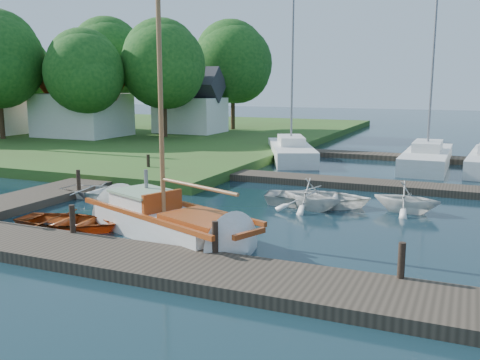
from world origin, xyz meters
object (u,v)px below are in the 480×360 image
at_px(tree_7, 233,63).
at_px(house_c, 190,107).
at_px(dinghy, 68,219).
at_px(tender_c, 318,195).
at_px(mooring_post_4, 78,180).
at_px(tender_d, 407,196).
at_px(house_a, 82,103).
at_px(tree_4, 108,61).
at_px(mooring_post_2, 215,237).
at_px(tree_5, 21,72).
at_px(marina_boat_2, 427,156).
at_px(tender_b, 311,193).
at_px(sailboat, 171,225).
at_px(tender_a, 100,189).
at_px(tree_2, 85,72).
at_px(mooring_post_1, 72,219).
at_px(tree_3, 164,65).
at_px(mooring_post_3, 401,260).
at_px(mooring_post_5, 148,163).
at_px(marina_boat_0, 291,150).

bearing_deg(tree_7, house_c, -116.31).
height_order(dinghy, tender_c, tender_c).
distance_m(mooring_post_4, tender_d, 12.53).
height_order(house_a, tree_4, tree_4).
relative_size(mooring_post_2, tree_5, 0.10).
bearing_deg(marina_boat_2, tender_b, 166.41).
bearing_deg(tender_b, tree_5, 76.95).
relative_size(sailboat, tender_a, 3.00).
bearing_deg(marina_boat_2, sailboat, 161.34).
height_order(tender_b, tender_d, tender_b).
relative_size(house_a, tree_7, 0.67).
distance_m(marina_boat_2, house_a, 25.28).
xyz_separation_m(tender_d, tree_7, (-17.27, 23.51, 5.60)).
bearing_deg(tender_d, tender_c, 102.26).
height_order(tender_a, tree_2, tree_2).
height_order(mooring_post_1, house_c, house_c).
height_order(tender_c, tree_3, tree_3).
distance_m(marina_boat_2, house_c, 20.90).
relative_size(mooring_post_1, mooring_post_3, 1.00).
xyz_separation_m(mooring_post_4, tender_c, (9.13, 2.30, -0.30)).
relative_size(tender_c, tree_4, 0.40).
bearing_deg(tender_b, tree_7, 46.78).
xyz_separation_m(tree_4, tree_7, (10.00, 4.00, -0.17)).
bearing_deg(sailboat, mooring_post_4, 173.84).
bearing_deg(mooring_post_1, mooring_post_4, 128.66).
xyz_separation_m(mooring_post_1, house_a, (-17.00, 21.00, 2.26)).
xyz_separation_m(mooring_post_4, tender_b, (9.09, 1.62, -0.08)).
bearing_deg(dinghy, tender_b, -54.18).
bearing_deg(tree_3, house_c, 90.03).
height_order(house_a, tree_5, tree_5).
xyz_separation_m(mooring_post_5, tree_2, (-11.00, 9.05, 4.55)).
distance_m(mooring_post_5, sailboat, 10.41).
bearing_deg(marina_boat_0, tree_5, 52.61).
bearing_deg(tender_b, mooring_post_2, -168.24).
distance_m(tender_a, tree_4, 27.61).
bearing_deg(tender_b, tree_2, 75.07).
height_order(mooring_post_4, tree_2, tree_2).
relative_size(mooring_post_3, dinghy, 0.24).
distance_m(mooring_post_3, tree_7, 36.31).
bearing_deg(dinghy, house_a, 32.25).
distance_m(marina_boat_2, tree_5, 35.96).
xyz_separation_m(tender_c, marina_boat_2, (2.93, 11.38, 0.18)).
xyz_separation_m(tender_b, tree_5, (-32.08, 18.43, 4.80)).
distance_m(house_a, tree_5, 11.06).
bearing_deg(mooring_post_2, tender_a, 145.70).
bearing_deg(dinghy, marina_boat_0, -11.26).
xyz_separation_m(tree_2, tree_3, (4.00, 4.00, 0.56)).
height_order(dinghy, house_c, house_c).
bearing_deg(tree_4, mooring_post_4, -55.78).
height_order(mooring_post_2, tree_2, tree_2).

